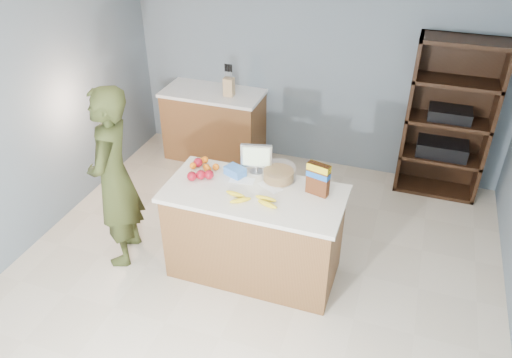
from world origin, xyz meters
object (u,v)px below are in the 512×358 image
(person, at_px, (114,179))
(cereal_box, at_px, (318,177))
(shelving_unit, at_px, (448,121))
(counter_peninsula, at_px, (254,236))
(tv, at_px, (256,157))

(person, xyz_separation_m, cereal_box, (1.78, 0.34, 0.19))
(shelving_unit, relative_size, person, 1.02)
(shelving_unit, bearing_deg, person, -141.53)
(counter_peninsula, relative_size, person, 0.89)
(tv, height_order, cereal_box, cereal_box)
(counter_peninsula, distance_m, person, 1.36)
(counter_peninsula, bearing_deg, tv, 105.46)
(person, bearing_deg, tv, 96.95)
(person, distance_m, cereal_box, 1.82)
(tv, bearing_deg, cereal_box, -14.71)
(counter_peninsula, bearing_deg, person, -171.49)
(counter_peninsula, height_order, cereal_box, cereal_box)
(shelving_unit, xyz_separation_m, person, (-2.82, -2.24, 0.02))
(shelving_unit, distance_m, tv, 2.40)
(counter_peninsula, relative_size, cereal_box, 5.34)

